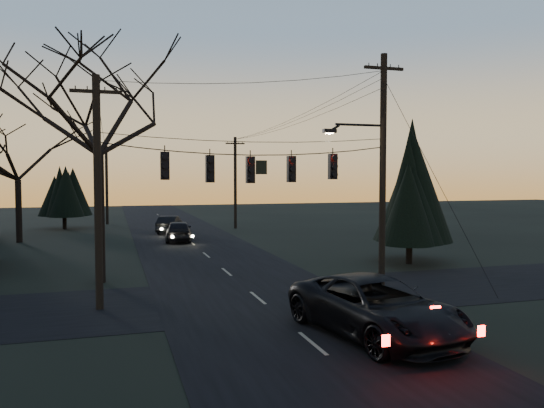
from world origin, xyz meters
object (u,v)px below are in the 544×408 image
object	(u,v)px
utility_pole_far_r	(235,228)
evergreen_right	(410,184)
suv_near	(376,308)
sedan_oncoming_b	(170,224)
sedan_oncoming_a	(178,231)
utility_pole_left	(100,309)
bare_tree_left	(98,103)
utility_pole_far_l	(107,224)
utility_pole_right	(381,290)

from	to	relation	value
utility_pole_far_r	evergreen_right	world-z (taller)	evergreen_right
suv_near	sedan_oncoming_b	distance (m)	31.86
utility_pole_far_r	sedan_oncoming_a	bearing A→B (deg)	-126.45
utility_pole_left	sedan_oncoming_a	bearing A→B (deg)	75.05
utility_pole_left	bare_tree_left	bearing A→B (deg)	90.69
utility_pole_left	utility_pole_far_l	world-z (taller)	utility_pole_left
utility_pole_right	utility_pole_left	distance (m)	11.50
utility_pole_right	utility_pole_far_l	distance (m)	37.79
utility_pole_far_l	suv_near	xyz separation A→B (m)	(8.09, -41.89, 0.89)
utility_pole_left	sedan_oncoming_b	world-z (taller)	utility_pole_left
utility_pole_left	sedan_oncoming_a	distance (m)	20.17
utility_pole_right	utility_pole_far_l	bearing A→B (deg)	107.72
sedan_oncoming_a	utility_pole_left	bearing A→B (deg)	81.69
utility_pole_far_r	utility_pole_right	bearing A→B (deg)	-90.00
utility_pole_left	sedan_oncoming_b	xyz separation A→B (m)	(5.20, 25.83, 0.72)
utility_pole_left	utility_pole_far_r	size ratio (longest dim) A/B	1.00
utility_pole_right	bare_tree_left	distance (m)	15.06
bare_tree_left	utility_pole_far_r	bearing A→B (deg)	63.16
utility_pole_right	bare_tree_left	bearing A→B (deg)	155.99
utility_pole_right	sedan_oncoming_b	world-z (taller)	utility_pole_right
utility_pole_far_r	utility_pole_left	bearing A→B (deg)	-112.33
utility_pole_far_l	sedan_oncoming_a	world-z (taller)	utility_pole_far_l
evergreen_right	suv_near	xyz separation A→B (m)	(-8.18, -11.52, -3.52)
utility_pole_right	suv_near	size ratio (longest dim) A/B	1.56
sedan_oncoming_a	evergreen_right	bearing A→B (deg)	135.27
utility_pole_left	utility_pole_far_l	distance (m)	36.00
sedan_oncoming_b	bare_tree_left	bearing A→B (deg)	92.60
utility_pole_far_r	evergreen_right	xyz separation A→B (m)	(4.76, -22.38, 4.41)
utility_pole_far_r	utility_pole_far_l	xyz separation A→B (m)	(-11.50, 8.00, 0.00)
utility_pole_right	utility_pole_far_r	size ratio (longest dim) A/B	1.18
utility_pole_right	utility_pole_left	world-z (taller)	utility_pole_right
utility_pole_right	suv_near	distance (m)	6.87
utility_pole_right	sedan_oncoming_b	xyz separation A→B (m)	(-6.30, 25.83, 0.72)
utility_pole_left	sedan_oncoming_a	xyz separation A→B (m)	(5.20, 19.47, 0.79)
bare_tree_left	sedan_oncoming_a	world-z (taller)	bare_tree_left
utility_pole_left	utility_pole_right	bearing A→B (deg)	0.00
utility_pole_far_l	evergreen_right	distance (m)	34.74
utility_pole_far_l	sedan_oncoming_b	xyz separation A→B (m)	(5.20, -10.17, 0.72)
suv_near	evergreen_right	bearing A→B (deg)	44.67
utility_pole_far_l	suv_near	distance (m)	42.68
utility_pole_far_r	evergreen_right	distance (m)	23.30
utility_pole_right	sedan_oncoming_a	world-z (taller)	utility_pole_right
suv_near	sedan_oncoming_a	world-z (taller)	suv_near
utility_pole_left	utility_pole_far_l	xyz separation A→B (m)	(0.00, 36.00, 0.00)
evergreen_right	sedan_oncoming_b	distance (m)	23.33
utility_pole_far_l	bare_tree_left	bearing A→B (deg)	-90.12
utility_pole_far_l	bare_tree_left	world-z (taller)	bare_tree_left
utility_pole_left	suv_near	xyz separation A→B (m)	(8.09, -5.89, 0.89)
bare_tree_left	suv_near	distance (m)	15.54
suv_near	sedan_oncoming_b	world-z (taller)	suv_near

